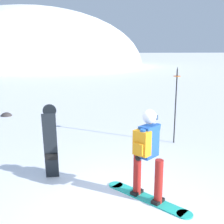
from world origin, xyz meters
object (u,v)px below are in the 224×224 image
piste_marker_near (176,101)px  snowboarder_main (147,153)px  spare_snowboard (51,143)px  rock_dark (6,116)px

piste_marker_near → snowboarder_main: bearing=-117.9°
spare_snowboard → piste_marker_near: piste_marker_near is taller
snowboarder_main → rock_dark: (-4.10, 7.19, -0.92)m
spare_snowboard → rock_dark: 6.60m
spare_snowboard → rock_dark: bearing=110.6°
snowboarder_main → piste_marker_near: 3.48m
snowboarder_main → spare_snowboard: bearing=149.2°
snowboarder_main → spare_snowboard: snowboarder_main is taller
piste_marker_near → rock_dark: 7.17m
snowboarder_main → rock_dark: 8.33m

